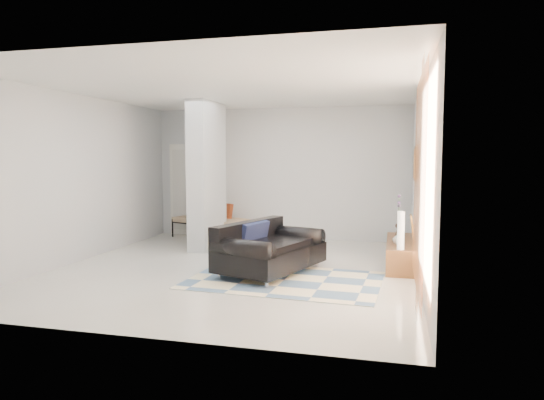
# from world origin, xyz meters

# --- Properties ---
(floor) EXTENTS (6.00, 6.00, 0.00)m
(floor) POSITION_xyz_m (0.00, 0.00, 0.00)
(floor) COLOR beige
(floor) RESTS_ON ground
(ceiling) EXTENTS (6.00, 6.00, 0.00)m
(ceiling) POSITION_xyz_m (0.00, 0.00, 2.80)
(ceiling) COLOR white
(ceiling) RESTS_ON wall_back
(wall_back) EXTENTS (6.00, 0.00, 6.00)m
(wall_back) POSITION_xyz_m (0.00, 3.00, 1.40)
(wall_back) COLOR silver
(wall_back) RESTS_ON ground
(wall_front) EXTENTS (6.00, 0.00, 6.00)m
(wall_front) POSITION_xyz_m (0.00, -3.00, 1.40)
(wall_front) COLOR silver
(wall_front) RESTS_ON ground
(wall_left) EXTENTS (0.00, 6.00, 6.00)m
(wall_left) POSITION_xyz_m (-2.75, 0.00, 1.40)
(wall_left) COLOR silver
(wall_left) RESTS_ON ground
(wall_right) EXTENTS (0.00, 6.00, 6.00)m
(wall_right) POSITION_xyz_m (2.75, 0.00, 1.40)
(wall_right) COLOR silver
(wall_right) RESTS_ON ground
(partition_column) EXTENTS (0.35, 1.20, 2.80)m
(partition_column) POSITION_xyz_m (-1.10, 1.60, 1.40)
(partition_column) COLOR #B7BDBF
(partition_column) RESTS_ON floor
(hallway_door) EXTENTS (0.85, 0.06, 2.04)m
(hallway_door) POSITION_xyz_m (-2.10, 2.96, 1.02)
(hallway_door) COLOR white
(hallway_door) RESTS_ON floor
(curtain) EXTENTS (0.00, 2.55, 2.55)m
(curtain) POSITION_xyz_m (2.67, -1.15, 1.45)
(curtain) COLOR #FF8C43
(curtain) RESTS_ON wall_right
(wall_art) EXTENTS (0.04, 0.45, 0.55)m
(wall_art) POSITION_xyz_m (2.72, 0.90, 1.65)
(wall_art) COLOR #311E0D
(wall_art) RESTS_ON wall_right
(media_console) EXTENTS (0.45, 1.78, 0.80)m
(media_console) POSITION_xyz_m (2.52, 0.90, 0.20)
(media_console) COLOR brown
(media_console) RESTS_ON floor
(loveseat) EXTENTS (1.52, 1.96, 0.76)m
(loveseat) POSITION_xyz_m (0.54, -0.10, 0.35)
(loveseat) COLOR silver
(loveseat) RESTS_ON floor
(daybed) EXTENTS (1.86, 1.28, 0.77)m
(daybed) POSITION_xyz_m (-1.42, 2.63, 0.42)
(daybed) COLOR black
(daybed) RESTS_ON floor
(area_rug) EXTENTS (2.78, 1.93, 0.01)m
(area_rug) POSITION_xyz_m (0.90, -0.53, 0.01)
(area_rug) COLOR beige
(area_rug) RESTS_ON floor
(cylinder_lamp) EXTENTS (0.10, 0.10, 0.56)m
(cylinder_lamp) POSITION_xyz_m (2.50, 0.13, 0.68)
(cylinder_lamp) COLOR white
(cylinder_lamp) RESTS_ON media_console
(bronze_figurine) EXTENTS (0.13, 0.13, 0.23)m
(bronze_figurine) POSITION_xyz_m (2.47, 1.26, 0.52)
(bronze_figurine) COLOR black
(bronze_figurine) RESTS_ON media_console
(vase) EXTENTS (0.18, 0.18, 0.18)m
(vase) POSITION_xyz_m (2.47, 0.58, 0.49)
(vase) COLOR silver
(vase) RESTS_ON media_console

